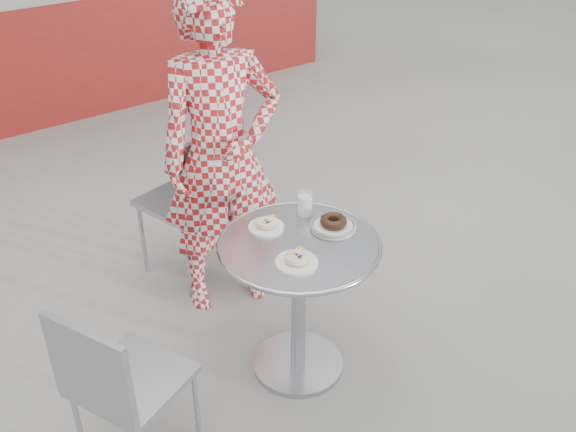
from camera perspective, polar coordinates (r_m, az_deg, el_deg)
ground at (r=3.16m, az=1.73°, el=-13.32°), size 60.00×60.00×0.00m
bistro_table at (r=2.82m, az=0.97°, el=-5.31°), size 0.71×0.71×0.72m
chair_far at (r=3.66m, az=-8.69°, el=-1.15°), size 0.52×0.52×0.91m
chair_left at (r=2.72m, az=-13.38°, el=-16.53°), size 0.50×0.50×0.80m
seated_person at (r=3.17m, az=-5.94°, el=5.31°), size 0.70×0.55×1.68m
plate_far at (r=2.81m, az=-1.93°, el=-0.75°), size 0.16×0.16×0.04m
plate_near at (r=2.59m, az=0.79°, el=-3.88°), size 0.17×0.17×0.05m
plate_checker at (r=2.82m, az=4.05°, el=-0.74°), size 0.21×0.21×0.05m
milk_cup at (r=2.89m, az=1.50°, el=1.06°), size 0.07×0.07×0.11m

